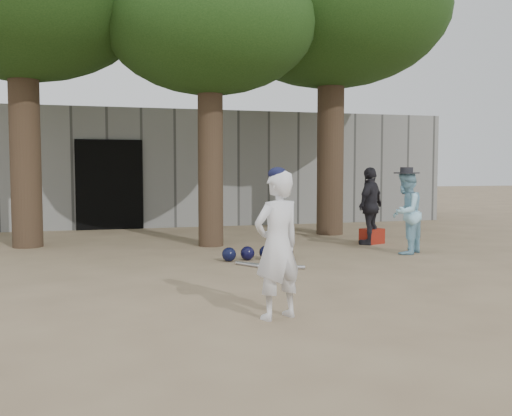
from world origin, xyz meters
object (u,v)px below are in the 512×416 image
object	(u,v)px
spectator_dark	(370,206)
spectator_blue	(406,213)
red_bag	(372,236)
boy_player	(277,245)

from	to	relation	value
spectator_dark	spectator_blue	bearing A→B (deg)	52.16
spectator_dark	red_bag	size ratio (longest dim) A/B	3.63
boy_player	spectator_blue	xyz separation A→B (m)	(3.50, 3.50, -0.01)
boy_player	spectator_blue	distance (m)	4.95
spectator_dark	red_bag	xyz separation A→B (m)	(0.09, 0.10, -0.61)
spectator_dark	red_bag	world-z (taller)	spectator_dark
spectator_blue	spectator_dark	xyz separation A→B (m)	(-0.02, 1.30, 0.04)
boy_player	red_bag	xyz separation A→B (m)	(3.58, 4.89, -0.59)
red_bag	spectator_blue	bearing A→B (deg)	-93.10
spectator_blue	boy_player	bearing A→B (deg)	5.81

